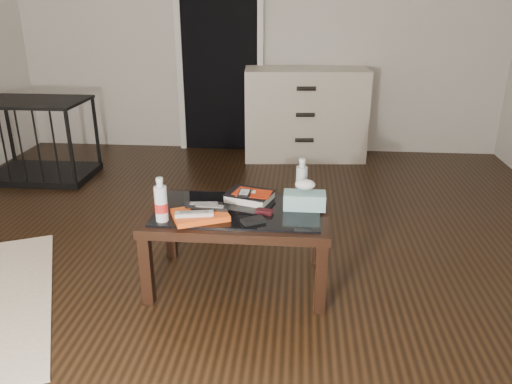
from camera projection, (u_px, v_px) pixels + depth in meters
ground at (226, 260)px, 3.17m from camera, size 5.00×5.00×0.00m
doorway at (220, 52)px, 5.11m from camera, size 0.90×0.08×2.07m
coffee_table at (238, 220)px, 2.78m from camera, size 1.00×0.60×0.46m
dresser at (305, 114)px, 5.03m from camera, size 1.24×0.60×0.90m
pet_crate at (40, 153)px, 4.53m from camera, size 0.90×0.61×0.71m
magazines at (200, 215)px, 2.65m from camera, size 0.34×0.31×0.03m
remote_silver at (194, 214)px, 2.60m from camera, size 0.21×0.09×0.02m
remote_black_front at (210, 208)px, 2.68m from camera, size 0.20×0.06×0.02m
remote_black_back at (204, 205)px, 2.71m from camera, size 0.20×0.07×0.02m
textbook at (250, 196)px, 2.88m from camera, size 0.30×0.27×0.05m
dvd_mailers at (251, 192)px, 2.86m from camera, size 0.22×0.18×0.01m
ipod at (245, 193)px, 2.82m from camera, size 0.07×0.11×0.02m
flip_phone at (264, 212)px, 2.70m from camera, size 0.10×0.07×0.02m
wallet at (253, 220)px, 2.60m from camera, size 0.14×0.12×0.02m
water_bottle_left at (161, 199)px, 2.58m from camera, size 0.08×0.08×0.24m
water_bottle_right at (302, 179)px, 2.87m from camera, size 0.08×0.08×0.24m
tissue_box at (304, 200)px, 2.76m from camera, size 0.23×0.12×0.09m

